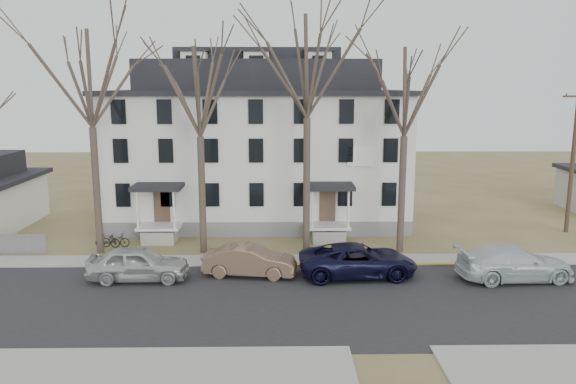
{
  "coord_description": "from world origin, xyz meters",
  "views": [
    {
      "loc": [
        -0.58,
        -21.82,
        9.6
      ],
      "look_at": [
        -0.08,
        9.0,
        3.72
      ],
      "focal_mm": 35.0,
      "sensor_mm": 36.0,
      "label": 1
    }
  ],
  "objects_px": {
    "tree_far_left": "(89,71)",
    "bicycle_left": "(115,240)",
    "bicycle_right": "(108,241)",
    "car_white": "(515,264)",
    "tree_mid_left": "(199,85)",
    "tree_mid_right": "(406,85)",
    "car_silver": "(138,264)",
    "car_tan": "(250,261)",
    "car_navy": "(358,261)",
    "boarding_house": "(259,146)",
    "utility_pole_far": "(573,159)",
    "tree_center": "(307,58)"
  },
  "relations": [
    {
      "from": "car_navy",
      "to": "tree_center",
      "type": "bearing_deg",
      "value": 24.88
    },
    {
      "from": "car_silver",
      "to": "car_tan",
      "type": "bearing_deg",
      "value": -84.74
    },
    {
      "from": "boarding_house",
      "to": "utility_pole_far",
      "type": "distance_m",
      "value": 20.88
    },
    {
      "from": "car_tan",
      "to": "bicycle_left",
      "type": "xyz_separation_m",
      "value": [
        -8.32,
        5.21,
        -0.33
      ]
    },
    {
      "from": "tree_mid_right",
      "to": "car_silver",
      "type": "distance_m",
      "value": 17.28
    },
    {
      "from": "utility_pole_far",
      "to": "car_navy",
      "type": "bearing_deg",
      "value": -150.27
    },
    {
      "from": "boarding_house",
      "to": "car_navy",
      "type": "xyz_separation_m",
      "value": [
        5.41,
        -12.57,
        -4.55
      ]
    },
    {
      "from": "tree_far_left",
      "to": "tree_mid_left",
      "type": "distance_m",
      "value": 6.05
    },
    {
      "from": "tree_mid_left",
      "to": "car_navy",
      "type": "relative_size",
      "value": 2.15
    },
    {
      "from": "boarding_house",
      "to": "bicycle_right",
      "type": "height_order",
      "value": "boarding_house"
    },
    {
      "from": "tree_mid_left",
      "to": "utility_pole_far",
      "type": "bearing_deg",
      "value": 10.13
    },
    {
      "from": "bicycle_right",
      "to": "car_white",
      "type": "bearing_deg",
      "value": -100.85
    },
    {
      "from": "tree_mid_right",
      "to": "car_tan",
      "type": "distance_m",
      "value": 13.02
    },
    {
      "from": "tree_center",
      "to": "tree_mid_left",
      "type": "bearing_deg",
      "value": 180.0
    },
    {
      "from": "tree_mid_left",
      "to": "tree_far_left",
      "type": "bearing_deg",
      "value": 180.0
    },
    {
      "from": "tree_center",
      "to": "car_silver",
      "type": "relative_size",
      "value": 2.95
    },
    {
      "from": "tree_mid_left",
      "to": "tree_mid_right",
      "type": "height_order",
      "value": "same"
    },
    {
      "from": "car_silver",
      "to": "car_navy",
      "type": "xyz_separation_m",
      "value": [
        11.0,
        0.41,
        -0.02
      ]
    },
    {
      "from": "tree_mid_left",
      "to": "bicycle_left",
      "type": "xyz_separation_m",
      "value": [
        -5.41,
        0.99,
        -9.15
      ]
    },
    {
      "from": "bicycle_left",
      "to": "bicycle_right",
      "type": "height_order",
      "value": "bicycle_right"
    },
    {
      "from": "bicycle_left",
      "to": "car_navy",
      "type": "bearing_deg",
      "value": -111.69
    },
    {
      "from": "car_navy",
      "to": "bicycle_right",
      "type": "xyz_separation_m",
      "value": [
        -14.23,
        5.25,
        -0.37
      ]
    },
    {
      "from": "tree_far_left",
      "to": "bicycle_left",
      "type": "xyz_separation_m",
      "value": [
        0.59,
        0.99,
        -9.9
      ]
    },
    {
      "from": "tree_mid_right",
      "to": "car_white",
      "type": "height_order",
      "value": "tree_mid_right"
    },
    {
      "from": "tree_mid_right",
      "to": "car_navy",
      "type": "bearing_deg",
      "value": -124.98
    },
    {
      "from": "tree_mid_left",
      "to": "car_white",
      "type": "relative_size",
      "value": 2.23
    },
    {
      "from": "car_navy",
      "to": "bicycle_right",
      "type": "height_order",
      "value": "car_navy"
    },
    {
      "from": "bicycle_left",
      "to": "tree_far_left",
      "type": "bearing_deg",
      "value": 148.94
    },
    {
      "from": "car_white",
      "to": "tree_mid_right",
      "type": "bearing_deg",
      "value": 38.35
    },
    {
      "from": "boarding_house",
      "to": "car_navy",
      "type": "distance_m",
      "value": 14.42
    },
    {
      "from": "tree_mid_right",
      "to": "car_white",
      "type": "xyz_separation_m",
      "value": [
        4.64,
        -5.06,
        -8.77
      ]
    },
    {
      "from": "tree_center",
      "to": "car_silver",
      "type": "distance_m",
      "value": 14.21
    },
    {
      "from": "bicycle_left",
      "to": "tree_mid_right",
      "type": "bearing_deg",
      "value": -93.68
    },
    {
      "from": "tree_far_left",
      "to": "tree_mid_right",
      "type": "distance_m",
      "value": 17.52
    },
    {
      "from": "tree_mid_right",
      "to": "car_silver",
      "type": "height_order",
      "value": "tree_mid_right"
    },
    {
      "from": "car_white",
      "to": "bicycle_right",
      "type": "relative_size",
      "value": 3.79
    },
    {
      "from": "boarding_house",
      "to": "bicycle_left",
      "type": "xyz_separation_m",
      "value": [
        -8.41,
        -7.17,
        -4.93
      ]
    },
    {
      "from": "car_tan",
      "to": "bicycle_left",
      "type": "distance_m",
      "value": 9.82
    },
    {
      "from": "bicycle_left",
      "to": "bicycle_right",
      "type": "relative_size",
      "value": 1.13
    },
    {
      "from": "tree_mid_right",
      "to": "car_silver",
      "type": "relative_size",
      "value": 2.56
    },
    {
      "from": "utility_pole_far",
      "to": "bicycle_left",
      "type": "bearing_deg",
      "value": -173.66
    },
    {
      "from": "tree_mid_left",
      "to": "tree_mid_right",
      "type": "relative_size",
      "value": 1.0
    },
    {
      "from": "tree_mid_left",
      "to": "bicycle_left",
      "type": "bearing_deg",
      "value": 169.66
    },
    {
      "from": "boarding_house",
      "to": "bicycle_left",
      "type": "bearing_deg",
      "value": -139.57
    },
    {
      "from": "tree_mid_left",
      "to": "car_white",
      "type": "height_order",
      "value": "tree_mid_left"
    },
    {
      "from": "boarding_house",
      "to": "car_navy",
      "type": "relative_size",
      "value": 3.5
    },
    {
      "from": "car_white",
      "to": "bicycle_right",
      "type": "xyz_separation_m",
      "value": [
        -21.97,
        5.9,
        -0.38
      ]
    },
    {
      "from": "boarding_house",
      "to": "car_tan",
      "type": "distance_m",
      "value": 13.2
    },
    {
      "from": "car_tan",
      "to": "tree_mid_left",
      "type": "bearing_deg",
      "value": 42.5
    },
    {
      "from": "tree_mid_left",
      "to": "car_tan",
      "type": "height_order",
      "value": "tree_mid_left"
    }
  ]
}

